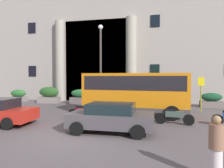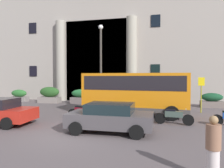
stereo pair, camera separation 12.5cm
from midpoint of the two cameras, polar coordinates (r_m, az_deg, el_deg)
name	(u,v)px [view 1 (the left image)]	position (r m, az deg, el deg)	size (l,w,h in m)	color
ground_plane	(70,136)	(9.93, -11.60, -13.68)	(80.00, 64.00, 0.12)	#5A4F51
office_building_facade	(127,38)	(26.94, 4.05, 12.31)	(43.32, 9.79, 14.98)	#9F968C
orange_minibus	(136,90)	(14.34, 6.16, -1.73)	(7.12, 3.03, 2.86)	orange
bus_stop_sign	(201,91)	(16.64, 22.78, -1.72)	(0.44, 0.08, 2.58)	olive
hedge_planter_west	(123,97)	(19.53, 2.92, -3.58)	(1.64, 0.85, 1.54)	slate
hedge_planter_far_west	(211,100)	(20.05, 25.16, -4.04)	(1.84, 0.95, 1.24)	slate
hedge_planter_east	(81,97)	(20.56, -8.50, -3.49)	(2.14, 0.80, 1.43)	#6B5F5D
hedge_planter_entrance_right	(18,96)	(24.59, -24.19, -2.93)	(1.86, 0.84, 1.27)	gray
hedge_planter_far_east	(49,95)	(22.25, -16.87, -2.90)	(2.19, 0.94, 1.61)	gray
parked_coupe_end	(111,117)	(10.07, -0.56, -8.94)	(3.98, 2.08, 1.36)	#494447
motorcycle_near_kerb	(174,116)	(12.10, 16.05, -8.37)	(2.08, 0.55, 0.89)	black
motorcycle_far_end	(82,112)	(13.13, -8.51, -7.52)	(2.04, 0.80, 0.89)	black
pedestrian_woman_dark_dress	(216,148)	(6.02, 25.85, -15.39)	(0.36, 0.36, 1.65)	silver
lamppost_plaza_centre	(101,59)	(18.39, -3.29, 6.78)	(0.40, 0.40, 7.12)	#3D3731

